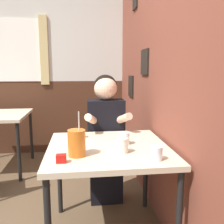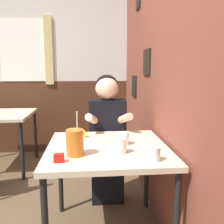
{
  "view_description": "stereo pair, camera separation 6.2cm",
  "coord_description": "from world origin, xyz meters",
  "px_view_note": "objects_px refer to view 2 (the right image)",
  "views": [
    {
      "loc": [
        0.61,
        -1.47,
        1.28
      ],
      "look_at": [
        0.85,
        0.43,
        0.95
      ],
      "focal_mm": 40.0,
      "sensor_mm": 36.0,
      "label": 1
    },
    {
      "loc": [
        0.67,
        -1.48,
        1.28
      ],
      "look_at": [
        0.85,
        0.43,
        0.95
      ],
      "focal_mm": 40.0,
      "sensor_mm": 36.0,
      "label": 2
    }
  ],
  "objects_px": {
    "background_table": "(1,119)",
    "cocktail_pitcher": "(75,143)",
    "main_table": "(107,155)",
    "person_seated": "(107,135)"
  },
  "relations": [
    {
      "from": "main_table",
      "to": "cocktail_pitcher",
      "type": "distance_m",
      "value": 0.32
    },
    {
      "from": "background_table",
      "to": "person_seated",
      "type": "bearing_deg",
      "value": -35.73
    },
    {
      "from": "main_table",
      "to": "cocktail_pitcher",
      "type": "relative_size",
      "value": 3.01
    },
    {
      "from": "main_table",
      "to": "cocktail_pitcher",
      "type": "bearing_deg",
      "value": -141.57
    },
    {
      "from": "background_table",
      "to": "cocktail_pitcher",
      "type": "bearing_deg",
      "value": -58.33
    },
    {
      "from": "background_table",
      "to": "cocktail_pitcher",
      "type": "height_order",
      "value": "cocktail_pitcher"
    },
    {
      "from": "background_table",
      "to": "person_seated",
      "type": "relative_size",
      "value": 0.67
    },
    {
      "from": "main_table",
      "to": "person_seated",
      "type": "distance_m",
      "value": 0.56
    },
    {
      "from": "main_table",
      "to": "cocktail_pitcher",
      "type": "height_order",
      "value": "cocktail_pitcher"
    },
    {
      "from": "person_seated",
      "to": "cocktail_pitcher",
      "type": "xyz_separation_m",
      "value": [
        -0.26,
        -0.73,
        0.16
      ]
    }
  ]
}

